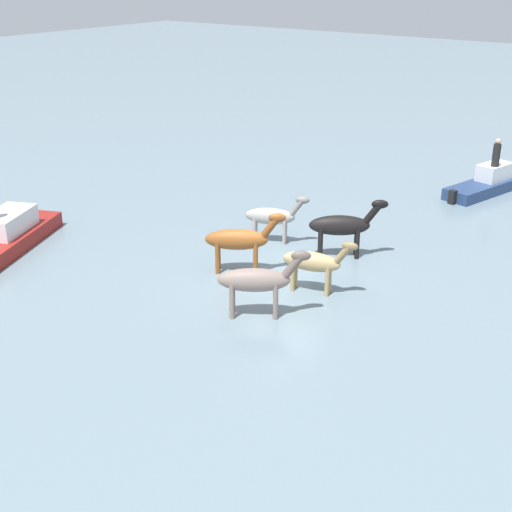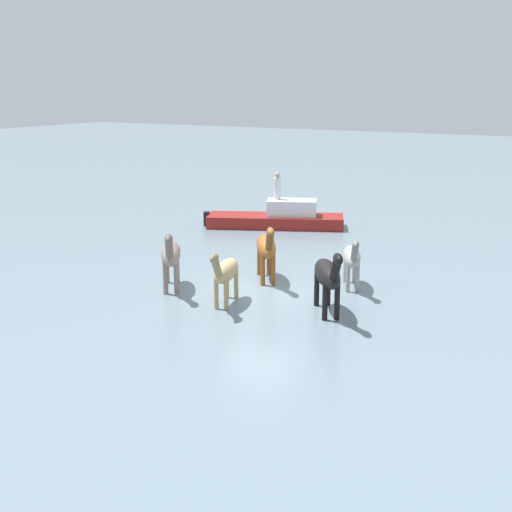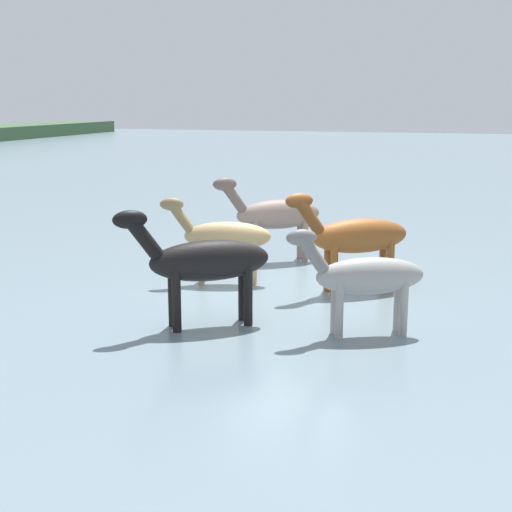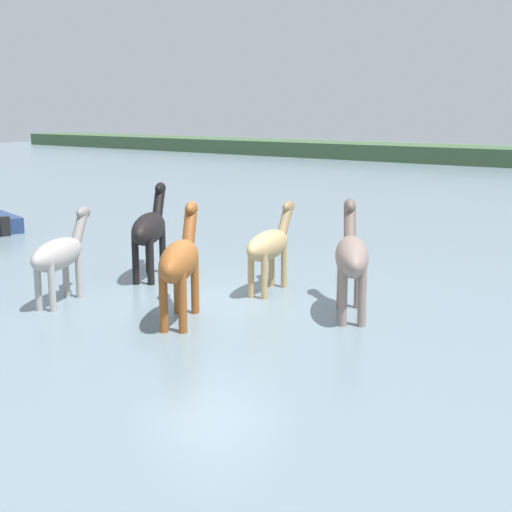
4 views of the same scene
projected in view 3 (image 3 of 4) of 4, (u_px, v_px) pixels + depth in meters
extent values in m
plane|color=slate|center=(289.00, 291.00, 14.47)|extent=(140.01, 140.01, 0.00)
ellipsoid|color=black|center=(210.00, 261.00, 12.05)|extent=(1.65, 2.01, 0.68)
cylinder|color=black|center=(176.00, 299.00, 11.83)|extent=(0.15, 0.15, 1.12)
cylinder|color=black|center=(172.00, 294.00, 12.14)|extent=(0.15, 0.15, 1.12)
cylinder|color=black|center=(248.00, 293.00, 12.19)|extent=(0.15, 0.15, 1.12)
cylinder|color=black|center=(243.00, 288.00, 12.50)|extent=(0.15, 0.15, 1.12)
cylinder|color=black|center=(144.00, 238.00, 11.64)|extent=(0.55, 0.64, 0.75)
ellipsoid|color=black|center=(130.00, 220.00, 11.51)|extent=(0.51, 0.59, 0.30)
ellipsoid|color=brown|center=(360.00, 236.00, 14.27)|extent=(1.63, 1.99, 0.68)
cylinder|color=brown|center=(334.00, 267.00, 14.06)|extent=(0.15, 0.15, 1.11)
cylinder|color=brown|center=(328.00, 264.00, 14.37)|extent=(0.15, 0.15, 1.11)
cylinder|color=brown|center=(390.00, 263.00, 14.41)|extent=(0.15, 0.15, 1.11)
cylinder|color=brown|center=(383.00, 260.00, 14.72)|extent=(0.15, 0.15, 1.11)
cylinder|color=brown|center=(309.00, 216.00, 13.87)|extent=(0.54, 0.64, 0.74)
ellipsoid|color=brown|center=(299.00, 201.00, 13.74)|extent=(0.50, 0.59, 0.30)
ellipsoid|color=gray|center=(278.00, 214.00, 16.90)|extent=(1.64, 2.00, 0.68)
cylinder|color=gray|center=(256.00, 241.00, 16.68)|extent=(0.15, 0.15, 1.12)
cylinder|color=gray|center=(251.00, 238.00, 16.99)|extent=(0.15, 0.15, 1.12)
cylinder|color=gray|center=(305.00, 238.00, 17.04)|extent=(0.15, 0.15, 1.12)
cylinder|color=gray|center=(300.00, 235.00, 17.35)|extent=(0.15, 0.15, 1.12)
cylinder|color=#63544C|center=(234.00, 197.00, 16.49)|extent=(0.54, 0.64, 0.74)
ellipsoid|color=#63544C|center=(225.00, 184.00, 16.36)|extent=(0.51, 0.59, 0.30)
ellipsoid|color=#9E9993|center=(370.00, 276.00, 11.61)|extent=(1.25, 1.82, 0.60)
cylinder|color=#9E9993|center=(339.00, 309.00, 11.49)|extent=(0.13, 0.13, 0.98)
cylinder|color=#9E9993|center=(335.00, 304.00, 11.77)|extent=(0.13, 0.13, 0.98)
cylinder|color=#9E9993|center=(404.00, 306.00, 11.65)|extent=(0.13, 0.13, 0.98)
cylinder|color=#9E9993|center=(398.00, 302.00, 11.93)|extent=(0.13, 0.13, 0.98)
cylinder|color=slate|center=(313.00, 254.00, 11.39)|extent=(0.42, 0.58, 0.65)
ellipsoid|color=slate|center=(301.00, 237.00, 11.30)|extent=(0.40, 0.53, 0.26)
ellipsoid|color=tan|center=(228.00, 236.00, 14.92)|extent=(0.99, 1.86, 0.60)
cylinder|color=tan|center=(201.00, 261.00, 14.90)|extent=(0.13, 0.13, 0.98)
cylinder|color=tan|center=(203.00, 258.00, 15.18)|extent=(0.13, 0.13, 0.98)
cylinder|color=tan|center=(253.00, 261.00, 14.87)|extent=(0.13, 0.13, 0.98)
cylinder|color=tan|center=(254.00, 258.00, 15.15)|extent=(0.13, 0.13, 0.98)
cylinder|color=olive|center=(181.00, 217.00, 14.86)|extent=(0.35, 0.58, 0.66)
ellipsoid|color=olive|center=(172.00, 204.00, 14.81)|extent=(0.33, 0.52, 0.26)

